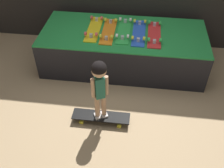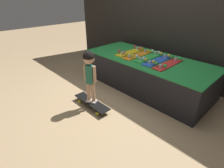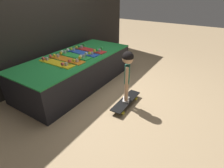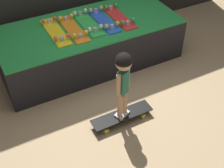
{
  "view_description": "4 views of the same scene",
  "coord_description": "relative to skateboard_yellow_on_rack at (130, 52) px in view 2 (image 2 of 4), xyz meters",
  "views": [
    {
      "loc": [
        0.24,
        -2.64,
        2.52
      ],
      "look_at": [
        -0.06,
        -0.21,
        0.3
      ],
      "focal_mm": 42.0,
      "sensor_mm": 36.0,
      "label": 1
    },
    {
      "loc": [
        1.74,
        -1.92,
        1.61
      ],
      "look_at": [
        -0.01,
        -0.27,
        0.35
      ],
      "focal_mm": 28.0,
      "sensor_mm": 36.0,
      "label": 2
    },
    {
      "loc": [
        -2.26,
        -1.62,
        1.68
      ],
      "look_at": [
        -0.14,
        -0.29,
        0.31
      ],
      "focal_mm": 28.0,
      "sensor_mm": 36.0,
      "label": 3
    },
    {
      "loc": [
        -1.35,
        -2.61,
        2.6
      ],
      "look_at": [
        -0.14,
        -0.3,
        0.32
      ],
      "focal_mm": 50.0,
      "sensor_mm": 36.0,
      "label": 4
    }
  ],
  "objects": [
    {
      "name": "skateboard_orange_on_rack",
      "position": [
        0.22,
        -0.04,
        0.0
      ],
      "size": [
        0.18,
        0.7,
        0.09
      ],
      "color": "orange",
      "rests_on": "display_rack"
    },
    {
      "name": "ground_plane",
      "position": [
        0.43,
        -0.63,
        -0.59
      ],
      "size": [
        16.0,
        16.0,
        0.0
      ],
      "primitive_type": "plane",
      "color": "tan"
    },
    {
      "name": "skateboard_yellow_on_rack",
      "position": [
        0.0,
        0.0,
        0.0
      ],
      "size": [
        0.18,
        0.7,
        0.09
      ],
      "color": "yellow",
      "rests_on": "display_rack"
    },
    {
      "name": "skateboard_green_on_rack",
      "position": [
        0.43,
        0.0,
        0.0
      ],
      "size": [
        0.18,
        0.7,
        0.09
      ],
      "color": "green",
      "rests_on": "display_rack"
    },
    {
      "name": "back_wall",
      "position": [
        0.43,
        0.67,
        0.66
      ],
      "size": [
        5.52,
        0.1,
        2.48
      ],
      "color": "black",
      "rests_on": "ground_plane"
    },
    {
      "name": "skateboard_blue_on_rack",
      "position": [
        0.65,
        -0.02,
        0.0
      ],
      "size": [
        0.18,
        0.7,
        0.09
      ],
      "color": "blue",
      "rests_on": "display_rack"
    },
    {
      "name": "display_rack",
      "position": [
        0.43,
        -0.02,
        -0.3
      ],
      "size": [
        2.36,
        1.02,
        0.57
      ],
      "color": "black",
      "rests_on": "ground_plane"
    },
    {
      "name": "skateboard_red_on_rack",
      "position": [
        0.86,
        -0.04,
        0.0
      ],
      "size": [
        0.18,
        0.7,
        0.09
      ],
      "color": "red",
      "rests_on": "display_rack"
    },
    {
      "name": "child",
      "position": [
        0.28,
        -1.2,
        0.08
      ],
      "size": [
        0.18,
        0.17,
        0.82
      ],
      "rotation": [
        0.0,
        0.0,
        0.42
      ],
      "color": "silver",
      "rests_on": "skateboard_on_floor"
    },
    {
      "name": "skateboard_on_floor",
      "position": [
        0.28,
        -1.2,
        -0.51
      ],
      "size": [
        0.7,
        0.18,
        0.09
      ],
      "color": "black",
      "rests_on": "ground_plane"
    }
  ]
}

